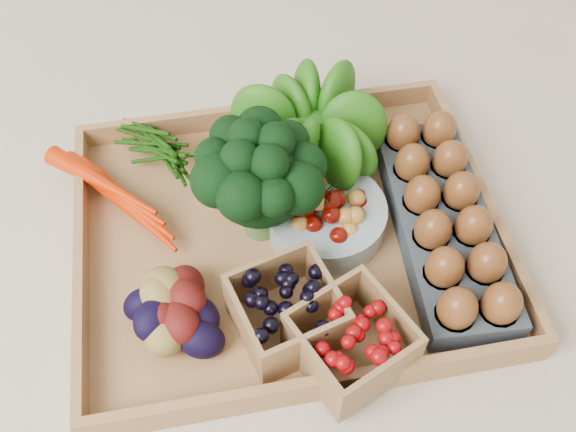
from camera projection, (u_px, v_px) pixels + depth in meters
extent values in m
plane|color=beige|center=(288.00, 242.00, 0.87)|extent=(4.00, 4.00, 0.00)
cube|color=#AC7848|center=(288.00, 239.00, 0.87)|extent=(0.55, 0.45, 0.01)
sphere|color=#19580D|center=(314.00, 128.00, 0.88)|extent=(0.15, 0.15, 0.15)
cylinder|color=#8C9EA5|center=(326.00, 217.00, 0.85)|extent=(0.16, 0.16, 0.04)
cube|color=#3C434C|center=(442.00, 225.00, 0.85)|extent=(0.14, 0.34, 0.04)
cube|color=black|center=(287.00, 311.00, 0.75)|extent=(0.14, 0.14, 0.08)
cube|color=#7B0507|center=(351.00, 342.00, 0.73)|extent=(0.15, 0.15, 0.08)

